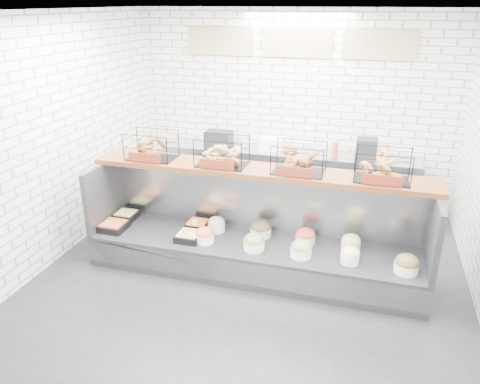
% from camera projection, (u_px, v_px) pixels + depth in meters
% --- Properties ---
extents(ground, '(5.50, 5.50, 0.00)m').
position_uv_depth(ground, '(247.00, 283.00, 5.50)').
color(ground, black).
rests_on(ground, ground).
extents(room_shell, '(5.02, 5.51, 3.01)m').
position_uv_depth(room_shell, '(262.00, 99.00, 5.26)').
color(room_shell, white).
rests_on(room_shell, ground).
extents(display_case, '(4.00, 0.90, 1.20)m').
position_uv_depth(display_case, '(255.00, 245.00, 5.68)').
color(display_case, black).
rests_on(display_case, ground).
extents(bagel_shelf, '(4.10, 0.50, 0.40)m').
position_uv_depth(bagel_shelf, '(260.00, 159.00, 5.44)').
color(bagel_shelf, '#4A2310').
rests_on(bagel_shelf, display_case).
extents(prep_counter, '(4.00, 0.60, 1.20)m').
position_uv_depth(prep_counter, '(287.00, 177.00, 7.48)').
color(prep_counter, '#93969B').
rests_on(prep_counter, ground).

